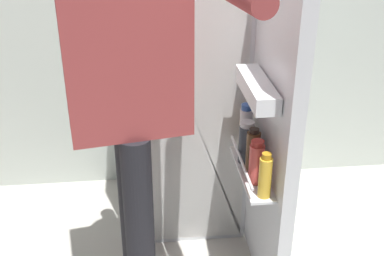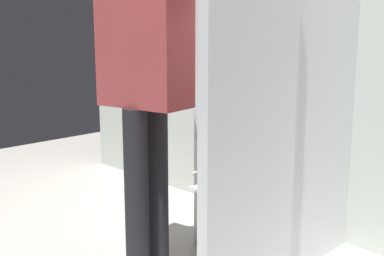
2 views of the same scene
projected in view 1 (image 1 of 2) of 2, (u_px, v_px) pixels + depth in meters
refrigerator at (188, 81)px, 2.50m from camera, size 0.66×1.25×1.63m
person at (131, 83)px, 1.78m from camera, size 0.66×0.72×1.75m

